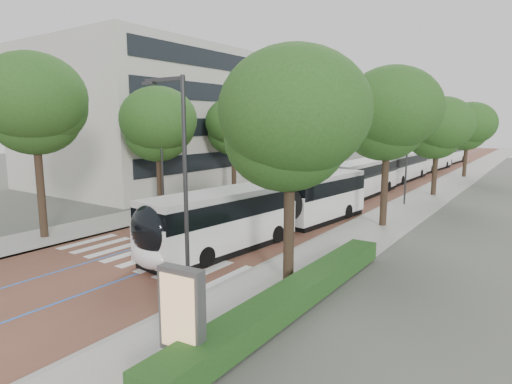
% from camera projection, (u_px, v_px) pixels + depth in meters
% --- Properties ---
extents(ground, '(160.00, 160.00, 0.00)m').
position_uv_depth(ground, '(129.00, 262.00, 20.60)').
color(ground, '#51544C').
rests_on(ground, ground).
extents(road, '(11.00, 140.00, 0.02)m').
position_uv_depth(road, '(390.00, 176.00, 53.02)').
color(road, brown).
rests_on(road, ground).
extents(sidewalk_left, '(4.00, 140.00, 0.12)m').
position_uv_depth(sidewalk_left, '(334.00, 172.00, 57.23)').
color(sidewalk_left, '#999691').
rests_on(sidewalk_left, ground).
extents(sidewalk_right, '(4.00, 140.00, 0.12)m').
position_uv_depth(sidewalk_right, '(456.00, 180.00, 48.80)').
color(sidewalk_right, '#999691').
rests_on(sidewalk_right, ground).
extents(kerb_left, '(0.20, 140.00, 0.14)m').
position_uv_depth(kerb_left, '(348.00, 173.00, 56.16)').
color(kerb_left, gray).
rests_on(kerb_left, ground).
extents(kerb_right, '(0.20, 140.00, 0.14)m').
position_uv_depth(kerb_right, '(438.00, 179.00, 49.87)').
color(kerb_right, gray).
rests_on(kerb_right, ground).
extents(zebra_crossing, '(10.55, 3.60, 0.01)m').
position_uv_depth(zebra_crossing, '(148.00, 257.00, 21.29)').
color(zebra_crossing, silver).
rests_on(zebra_crossing, ground).
extents(lane_line_left, '(0.12, 126.00, 0.01)m').
position_uv_depth(lane_line_left, '(378.00, 175.00, 53.92)').
color(lane_line_left, blue).
rests_on(lane_line_left, road).
extents(lane_line_right, '(0.12, 126.00, 0.01)m').
position_uv_depth(lane_line_right, '(403.00, 177.00, 52.12)').
color(lane_line_right, blue).
rests_on(lane_line_right, road).
extents(office_building, '(18.11, 40.00, 14.00)m').
position_uv_depth(office_building, '(206.00, 119.00, 53.11)').
color(office_building, '#B4B3A7').
rests_on(office_building, ground).
extents(hedge, '(1.20, 14.00, 0.80)m').
position_uv_depth(hedge, '(294.00, 295.00, 15.39)').
color(hedge, '#1A4819').
rests_on(hedge, sidewalk_right).
extents(streetlight_near, '(1.82, 0.20, 8.00)m').
position_uv_depth(streetlight_near, '(181.00, 181.00, 13.66)').
color(streetlight_near, '#2F2F32').
rests_on(streetlight_near, sidewalk_right).
extents(streetlight_far, '(1.82, 0.20, 8.00)m').
position_uv_depth(streetlight_far, '(405.00, 146.00, 33.92)').
color(streetlight_far, '#2F2F32').
rests_on(streetlight_far, sidewalk_right).
extents(lamp_post_left, '(0.14, 0.14, 8.00)m').
position_uv_depth(lamp_post_left, '(162.00, 159.00, 29.84)').
color(lamp_post_left, '#2F2F32').
rests_on(lamp_post_left, sidewalk_left).
extents(trees_left, '(6.39, 60.79, 9.85)m').
position_uv_depth(trees_left, '(284.00, 121.00, 45.40)').
color(trees_left, black).
rests_on(trees_left, ground).
extents(trees_right, '(6.04, 47.92, 9.49)m').
position_uv_depth(trees_right, '(419.00, 127.00, 32.82)').
color(trees_right, black).
rests_on(trees_right, ground).
extents(lead_bus, '(4.37, 18.55, 3.20)m').
position_uv_depth(lead_bus, '(269.00, 210.00, 24.96)').
color(lead_bus, black).
rests_on(lead_bus, ground).
extents(bus_queued_0, '(2.65, 12.42, 3.20)m').
position_uv_depth(bus_queued_0, '(361.00, 179.00, 38.51)').
color(bus_queued_0, white).
rests_on(bus_queued_0, ground).
extents(bus_queued_1, '(2.75, 12.44, 3.20)m').
position_uv_depth(bus_queued_1, '(401.00, 167.00, 48.71)').
color(bus_queued_1, white).
rests_on(bus_queued_1, ground).
extents(bus_queued_2, '(3.19, 12.52, 3.20)m').
position_uv_depth(bus_queued_2, '(430.00, 159.00, 59.22)').
color(bus_queued_2, white).
rests_on(bus_queued_2, ground).
extents(bus_queued_3, '(3.30, 12.53, 3.20)m').
position_uv_depth(bus_queued_3, '(449.00, 153.00, 68.96)').
color(bus_queued_3, white).
rests_on(bus_queued_3, ground).
extents(ad_panel, '(1.37, 0.57, 2.78)m').
position_uv_depth(ad_panel, '(182.00, 315.00, 11.49)').
color(ad_panel, '#59595B').
rests_on(ad_panel, sidewalk_right).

